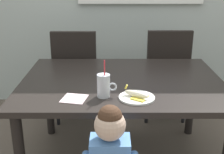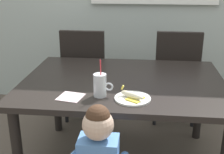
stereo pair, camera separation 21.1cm
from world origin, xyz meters
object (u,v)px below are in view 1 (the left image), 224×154
object	(u,v)px
snack_plate	(136,98)
dining_chair_right	(165,70)
paper_napkin	(74,99)
milk_cup	(103,87)
dining_table	(122,90)
peeled_banana	(136,94)
dining_chair_left	(76,71)

from	to	relation	value
snack_plate	dining_chair_right	bearing A→B (deg)	71.05
paper_napkin	milk_cup	bearing A→B (deg)	11.50
dining_table	snack_plate	size ratio (longest dim) A/B	6.47
peeled_banana	dining_table	bearing A→B (deg)	102.78
milk_cup	snack_plate	xyz separation A→B (m)	(0.21, -0.03, -0.06)
milk_cup	peeled_banana	world-z (taller)	milk_cup
dining_table	peeled_banana	bearing A→B (deg)	-77.22
dining_chair_right	dining_table	bearing A→B (deg)	59.00
milk_cup	paper_napkin	xyz separation A→B (m)	(-0.19, -0.04, -0.06)
dining_table	paper_napkin	bearing A→B (deg)	-131.85
snack_plate	peeled_banana	bearing A→B (deg)	-105.08
dining_table	dining_chair_left	distance (m)	0.86
snack_plate	peeled_banana	xyz separation A→B (m)	(-0.00, -0.01, 0.03)
dining_chair_left	paper_napkin	size ratio (longest dim) A/B	6.40
dining_chair_left	paper_napkin	xyz separation A→B (m)	(0.12, -1.09, 0.18)
dining_chair_right	snack_plate	size ratio (longest dim) A/B	4.17
dining_chair_right	paper_napkin	distance (m)	1.39
milk_cup	snack_plate	size ratio (longest dim) A/B	1.09
dining_table	paper_napkin	xyz separation A→B (m)	(-0.31, -0.35, 0.08)
dining_table	paper_napkin	world-z (taller)	paper_napkin
dining_chair_left	dining_chair_right	world-z (taller)	same
dining_chair_left	peeled_banana	distance (m)	1.22
dining_chair_right	snack_plate	world-z (taller)	dining_chair_right
milk_cup	snack_plate	bearing A→B (deg)	-8.28
dining_chair_left	snack_plate	xyz separation A→B (m)	(0.52, -1.08, 0.19)
peeled_banana	snack_plate	bearing A→B (deg)	74.92
dining_chair_left	paper_napkin	bearing A→B (deg)	96.19
dining_table	dining_chair_right	distance (m)	0.91
dining_table	peeled_banana	size ratio (longest dim) A/B	8.91
milk_cup	peeled_banana	distance (m)	0.21
dining_chair_left	snack_plate	distance (m)	1.21
dining_chair_left	milk_cup	xyz separation A→B (m)	(0.31, -1.05, 0.25)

